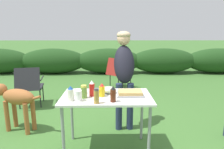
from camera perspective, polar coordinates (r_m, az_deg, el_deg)
shrub_hedge at (r=7.25m, az=-0.99°, el=3.91°), size 14.40×0.90×0.90m
folding_table at (r=2.49m, az=-1.58°, el=-7.79°), size 1.10×0.64×0.74m
food_tray at (r=2.49m, az=5.21°, el=-5.31°), size 0.33×0.22×0.06m
plate_stack at (r=2.60m, az=-9.80°, el=-4.98°), size 0.24×0.24×0.03m
mixing_bowl at (r=2.57m, az=-1.00°, el=-4.37°), size 0.18×0.18×0.08m
paper_cup_stack at (r=2.31m, az=-9.61°, el=-6.01°), size 0.08×0.08×0.12m
mayo_bottle at (r=2.32m, az=-11.73°, el=-5.41°), size 0.07×0.07×0.18m
relish_jar at (r=2.39m, az=-8.03°, el=-4.91°), size 0.07×0.07×0.16m
spice_jar at (r=2.20m, az=-4.47°, el=-6.16°), size 0.06×0.06×0.17m
bbq_sauce_bottle at (r=2.24m, az=0.31°, el=-5.68°), size 0.06×0.06×0.18m
mustard_bottle at (r=2.43m, az=-2.90°, el=-4.51°), size 0.07×0.07×0.16m
ketchup_bottle at (r=2.44m, az=-5.77°, el=-4.02°), size 0.07×0.07×0.20m
standing_person_in_dark_puffer at (r=3.08m, az=3.49°, el=1.93°), size 0.34×0.45×1.52m
dog at (r=3.39m, az=-25.76°, el=-6.34°), size 0.84×0.40×0.73m
camp_chair_green_behind_table at (r=5.26m, az=1.79°, el=0.85°), size 0.72×0.75×0.83m
camp_chair_near_hedge at (r=4.33m, az=-22.49°, el=-2.66°), size 0.57×0.67×0.83m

